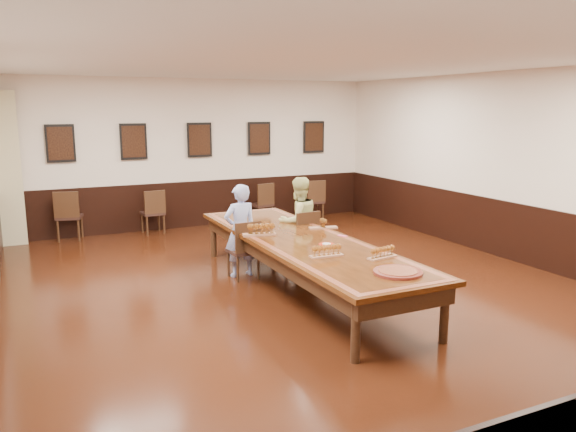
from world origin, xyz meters
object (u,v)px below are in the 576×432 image
spare_chair_c (261,203)px  spare_chair_b (153,212)px  carved_platter (398,272)px  spare_chair_a (69,215)px  person_man (240,231)px  spare_chair_d (313,200)px  conference_table (303,249)px  chair_woman (302,238)px  person_woman (298,221)px  chair_man (243,249)px

spare_chair_c → spare_chair_b: bearing=-12.1°
spare_chair_b → carved_platter: spare_chair_b is taller
spare_chair_a → person_man: person_man is taller
spare_chair_b → spare_chair_d: spare_chair_d is taller
conference_table → carved_platter: bearing=-84.4°
person_man → chair_woman: bearing=-179.9°
spare_chair_d → person_woman: person_woman is taller
spare_chair_a → spare_chair_b: bearing=-170.1°
chair_woman → conference_table: chair_woman is taller
person_woman → conference_table: bearing=60.7°
chair_woman → spare_chair_d: size_ratio=0.99×
carved_platter → spare_chair_d: bearing=70.0°
person_man → person_woman: person_woman is taller
spare_chair_c → spare_chair_a: bearing=-13.6°
carved_platter → spare_chair_c: bearing=80.5°
chair_woman → carved_platter: size_ratio=1.63×
spare_chair_b → person_man: person_man is taller
chair_man → spare_chair_c: 4.11m
person_woman → carved_platter: size_ratio=2.56×
spare_chair_b → person_man: bearing=94.6°
spare_chair_b → chair_man: bearing=94.5°
spare_chair_a → spare_chair_c: spare_chair_a is taller
spare_chair_b → chair_woman: bearing=111.0°
carved_platter → spare_chair_a: bearing=113.6°
chair_woman → person_man: size_ratio=0.65×
spare_chair_a → carved_platter: (2.94, -6.74, 0.27)m
person_man → carved_platter: person_man is taller
spare_chair_d → conference_table: bearing=66.0°
chair_woman → spare_chair_a: spare_chair_a is taller
spare_chair_b → spare_chair_c: (2.43, -0.04, 0.00)m
chair_man → spare_chair_d: 4.68m
chair_man → conference_table: 1.10m
spare_chair_d → spare_chair_b: bearing=2.5°
chair_man → spare_chair_c: bearing=-120.7°
person_man → carved_platter: size_ratio=2.51×
spare_chair_d → conference_table: spare_chair_d is taller
chair_woman → person_man: bearing=-1.5°
chair_woman → spare_chair_c: 3.57m
conference_table → person_man: bearing=118.4°
chair_man → chair_woman: (1.10, 0.18, 0.02)m
chair_woman → spare_chair_c: (0.74, 3.50, -0.01)m
person_woman → carved_platter: 3.20m
spare_chair_c → conference_table: 4.79m
chair_man → person_woman: (1.09, 0.28, 0.28)m
chair_man → spare_chair_d: spare_chair_d is taller
chair_man → conference_table: (0.55, -0.94, 0.16)m
conference_table → carved_platter: carved_platter is taller
person_man → person_woman: size_ratio=0.98×
conference_table → carved_platter: (0.19, -1.96, 0.16)m
spare_chair_b → person_man: (0.58, -3.62, 0.26)m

